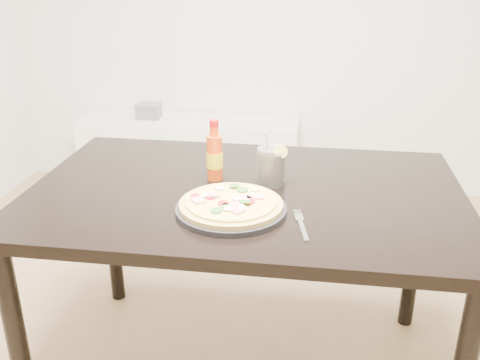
# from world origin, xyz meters

# --- Properties ---
(dining_table) EXTENTS (1.40, 0.90, 0.75)m
(dining_table) POSITION_xyz_m (-0.21, 0.44, 0.67)
(dining_table) COLOR black
(dining_table) RESTS_ON ground
(plate) EXTENTS (0.33, 0.33, 0.02)m
(plate) POSITION_xyz_m (-0.23, 0.27, 0.76)
(plate) COLOR black
(plate) RESTS_ON dining_table
(pizza) EXTENTS (0.31, 0.31, 0.03)m
(pizza) POSITION_xyz_m (-0.23, 0.27, 0.78)
(pizza) COLOR tan
(pizza) RESTS_ON plate
(hot_sauce_bottle) EXTENTS (0.06, 0.06, 0.21)m
(hot_sauce_bottle) POSITION_xyz_m (-0.32, 0.51, 0.83)
(hot_sauce_bottle) COLOR #E6430D
(hot_sauce_bottle) RESTS_ON dining_table
(cola_cup) EXTENTS (0.10, 0.10, 0.18)m
(cola_cup) POSITION_xyz_m (-0.13, 0.50, 0.81)
(cola_cup) COLOR black
(cola_cup) RESTS_ON dining_table
(fork) EXTENTS (0.05, 0.19, 0.00)m
(fork) POSITION_xyz_m (-0.02, 0.21, 0.75)
(fork) COLOR silver
(fork) RESTS_ON dining_table
(media_console) EXTENTS (1.40, 0.34, 0.50)m
(media_console) POSITION_xyz_m (-0.80, 2.07, 0.25)
(media_console) COLOR white
(media_console) RESTS_ON ground
(cd_stack) EXTENTS (0.14, 0.12, 0.09)m
(cd_stack) POSITION_xyz_m (-1.05, 2.05, 0.55)
(cd_stack) COLOR slate
(cd_stack) RESTS_ON media_console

